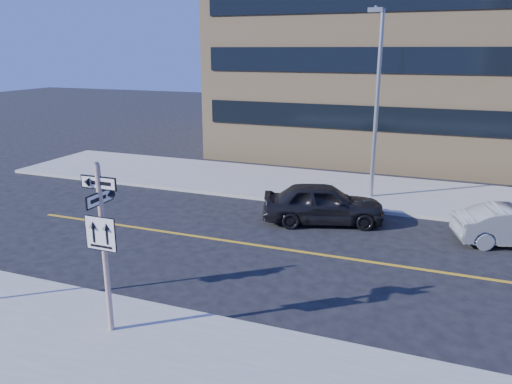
% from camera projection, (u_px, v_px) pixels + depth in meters
% --- Properties ---
extents(ground, '(120.00, 120.00, 0.00)m').
position_uv_depth(ground, '(167.00, 289.00, 14.10)').
color(ground, black).
rests_on(ground, ground).
extents(sign_pole, '(0.92, 0.92, 4.06)m').
position_uv_depth(sign_pole, '(103.00, 239.00, 11.17)').
color(sign_pole, white).
rests_on(sign_pole, near_sidewalk).
extents(parked_car_a, '(3.21, 5.01, 1.59)m').
position_uv_depth(parked_car_a, '(323.00, 203.00, 19.32)').
color(parked_car_a, black).
rests_on(parked_car_a, ground).
extents(streetlight_a, '(0.55, 2.25, 8.00)m').
position_uv_depth(streetlight_a, '(377.00, 93.00, 21.03)').
color(streetlight_a, gray).
rests_on(streetlight_a, far_sidewalk).
extents(building_brick, '(18.00, 18.00, 18.00)m').
position_uv_depth(building_brick, '(381.00, 11.00, 33.32)').
color(building_brick, tan).
rests_on(building_brick, ground).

